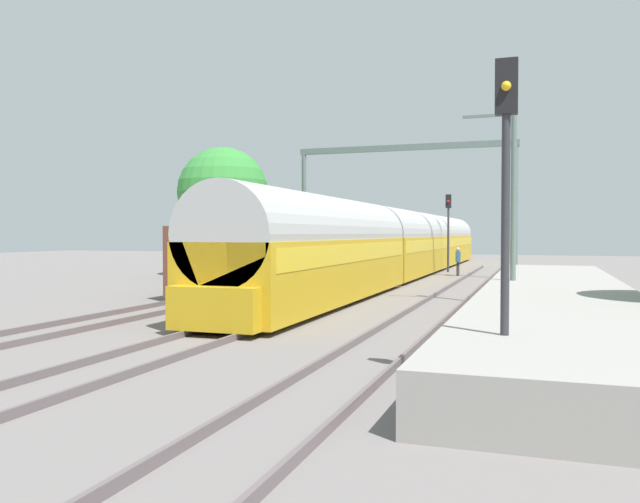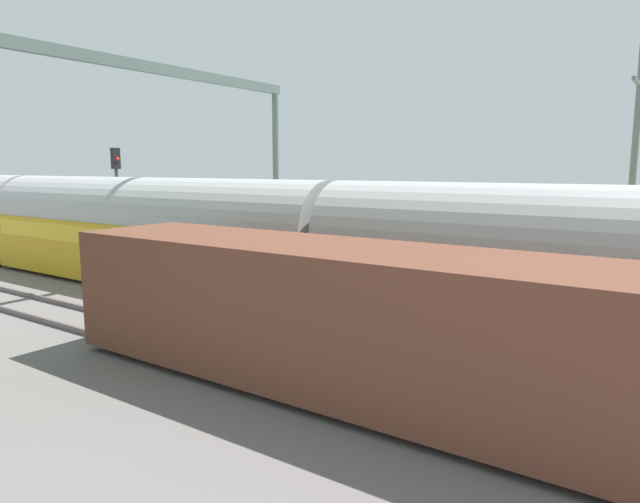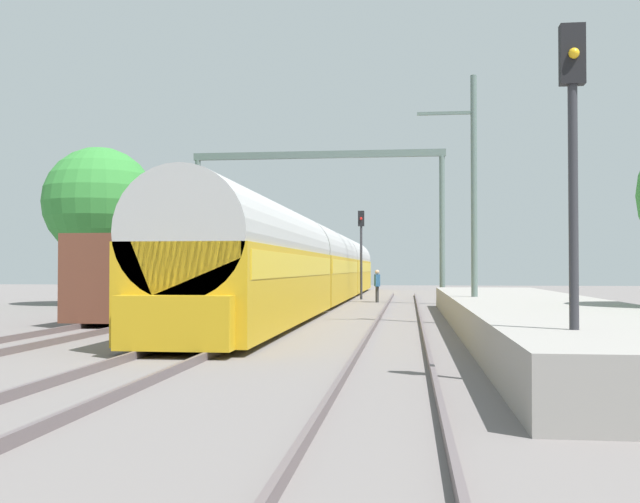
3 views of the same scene
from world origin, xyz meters
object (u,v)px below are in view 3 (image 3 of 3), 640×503
(person_crossing, at_px, (377,283))
(catenary_gantry, at_px, (317,193))
(freight_car, at_px, (172,277))
(railway_signal_near, at_px, (573,157))
(railway_signal_far, at_px, (361,243))
(passenger_train, at_px, (320,265))

(person_crossing, xyz_separation_m, catenary_gantry, (-3.00, -1.58, 4.65))
(freight_car, height_order, railway_signal_near, railway_signal_near)
(railway_signal_far, distance_m, catenary_gantry, 6.10)
(passenger_train, distance_m, person_crossing, 3.21)
(freight_car, distance_m, railway_signal_far, 16.97)
(freight_car, relative_size, person_crossing, 7.51)
(passenger_train, xyz_separation_m, catenary_gantry, (0.00, -0.95, 3.70))
(freight_car, bearing_deg, passenger_train, 68.99)
(railway_signal_near, bearing_deg, person_crossing, 98.23)
(freight_car, xyz_separation_m, person_crossing, (7.36, 11.97, -0.44))
(freight_car, relative_size, railway_signal_far, 2.52)
(railway_signal_near, height_order, railway_signal_far, railway_signal_near)
(railway_signal_near, relative_size, railway_signal_far, 1.05)
(freight_car, relative_size, catenary_gantry, 0.99)
(person_crossing, bearing_deg, freight_car, 133.22)
(freight_car, xyz_separation_m, catenary_gantry, (4.35, 10.39, 4.21))
(railway_signal_far, height_order, catenary_gantry, catenary_gantry)
(passenger_train, bearing_deg, catenary_gantry, -90.00)
(freight_car, height_order, catenary_gantry, catenary_gantry)
(passenger_train, xyz_separation_m, person_crossing, (3.00, 0.63, -0.94))
(passenger_train, relative_size, railway_signal_near, 9.07)
(passenger_train, bearing_deg, person_crossing, 11.92)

